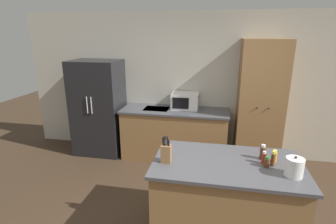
{
  "coord_description": "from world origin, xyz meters",
  "views": [
    {
      "loc": [
        0.09,
        -2.43,
        2.24
      ],
      "look_at": [
        -0.66,
        1.4,
        1.05
      ],
      "focal_mm": 28.0,
      "sensor_mm": 36.0,
      "label": 1
    }
  ],
  "objects_px": {
    "refrigerator": "(99,108)",
    "spice_bottle_pale_salt": "(267,162)",
    "kettle": "(294,167)",
    "microwave": "(185,101)",
    "spice_bottle_tall_dark": "(263,152)",
    "pantry_cabinet": "(260,105)",
    "spice_bottle_amber_oil": "(264,158)",
    "spice_bottle_green_herb": "(273,159)",
    "knife_block": "(166,153)",
    "spice_bottle_short_red": "(274,156)"
  },
  "relations": [
    {
      "from": "spice_bottle_amber_oil",
      "to": "kettle",
      "type": "distance_m",
      "value": 0.32
    },
    {
      "from": "pantry_cabinet",
      "to": "spice_bottle_amber_oil",
      "type": "distance_m",
      "value": 1.85
    },
    {
      "from": "pantry_cabinet",
      "to": "spice_bottle_amber_oil",
      "type": "bearing_deg",
      "value": -96.05
    },
    {
      "from": "spice_bottle_tall_dark",
      "to": "spice_bottle_short_red",
      "type": "xyz_separation_m",
      "value": [
        0.11,
        -0.04,
        -0.02
      ]
    },
    {
      "from": "spice_bottle_pale_salt",
      "to": "kettle",
      "type": "bearing_deg",
      "value": -31.12
    },
    {
      "from": "refrigerator",
      "to": "spice_bottle_amber_oil",
      "type": "xyz_separation_m",
      "value": [
        2.69,
        -1.81,
        0.12
      ]
    },
    {
      "from": "microwave",
      "to": "spice_bottle_tall_dark",
      "type": "bearing_deg",
      "value": -59.72
    },
    {
      "from": "microwave",
      "to": "spice_bottle_pale_salt",
      "type": "height_order",
      "value": "microwave"
    },
    {
      "from": "spice_bottle_amber_oil",
      "to": "knife_block",
      "type": "bearing_deg",
      "value": -170.6
    },
    {
      "from": "refrigerator",
      "to": "spice_bottle_green_herb",
      "type": "relative_size",
      "value": 10.91
    },
    {
      "from": "spice_bottle_green_herb",
      "to": "kettle",
      "type": "relative_size",
      "value": 0.78
    },
    {
      "from": "knife_block",
      "to": "kettle",
      "type": "xyz_separation_m",
      "value": [
        1.23,
        -0.04,
        -0.01
      ]
    },
    {
      "from": "microwave",
      "to": "spice_bottle_tall_dark",
      "type": "distance_m",
      "value": 2.13
    },
    {
      "from": "spice_bottle_green_herb",
      "to": "kettle",
      "type": "distance_m",
      "value": 0.23
    },
    {
      "from": "knife_block",
      "to": "spice_bottle_tall_dark",
      "type": "height_order",
      "value": "knife_block"
    },
    {
      "from": "refrigerator",
      "to": "spice_bottle_tall_dark",
      "type": "distance_m",
      "value": 3.19
    },
    {
      "from": "microwave",
      "to": "spice_bottle_amber_oil",
      "type": "xyz_separation_m",
      "value": [
        1.07,
        -1.94,
        -0.06
      ]
    },
    {
      "from": "refrigerator",
      "to": "spice_bottle_tall_dark",
      "type": "bearing_deg",
      "value": -32.41
    },
    {
      "from": "spice_bottle_tall_dark",
      "to": "spice_bottle_green_herb",
      "type": "xyz_separation_m",
      "value": [
        0.08,
        -0.14,
        -0.0
      ]
    },
    {
      "from": "pantry_cabinet",
      "to": "spice_bottle_green_herb",
      "type": "bearing_deg",
      "value": -93.47
    },
    {
      "from": "spice_bottle_short_red",
      "to": "kettle",
      "type": "height_order",
      "value": "kettle"
    },
    {
      "from": "spice_bottle_green_herb",
      "to": "spice_bottle_pale_salt",
      "type": "bearing_deg",
      "value": -149.37
    },
    {
      "from": "spice_bottle_pale_salt",
      "to": "pantry_cabinet",
      "type": "bearing_deg",
      "value": 84.74
    },
    {
      "from": "kettle",
      "to": "spice_bottle_amber_oil",
      "type": "bearing_deg",
      "value": 139.19
    },
    {
      "from": "refrigerator",
      "to": "microwave",
      "type": "distance_m",
      "value": 1.64
    },
    {
      "from": "knife_block",
      "to": "spice_bottle_amber_oil",
      "type": "relative_size",
      "value": 2.17
    },
    {
      "from": "knife_block",
      "to": "spice_bottle_tall_dark",
      "type": "bearing_deg",
      "value": 15.02
    },
    {
      "from": "pantry_cabinet",
      "to": "spice_bottle_amber_oil",
      "type": "xyz_separation_m",
      "value": [
        -0.19,
        -1.84,
        -0.07
      ]
    },
    {
      "from": "refrigerator",
      "to": "spice_bottle_pale_salt",
      "type": "relative_size",
      "value": 15.8
    },
    {
      "from": "knife_block",
      "to": "spice_bottle_amber_oil",
      "type": "distance_m",
      "value": 1.01
    },
    {
      "from": "spice_bottle_green_herb",
      "to": "refrigerator",
      "type": "bearing_deg",
      "value": 146.28
    },
    {
      "from": "microwave",
      "to": "spice_bottle_tall_dark",
      "type": "xyz_separation_m",
      "value": [
        1.07,
        -1.84,
        -0.05
      ]
    },
    {
      "from": "pantry_cabinet",
      "to": "spice_bottle_green_herb",
      "type": "height_order",
      "value": "pantry_cabinet"
    },
    {
      "from": "knife_block",
      "to": "kettle",
      "type": "distance_m",
      "value": 1.23
    },
    {
      "from": "refrigerator",
      "to": "knife_block",
      "type": "height_order",
      "value": "refrigerator"
    },
    {
      "from": "spice_bottle_tall_dark",
      "to": "spice_bottle_pale_salt",
      "type": "distance_m",
      "value": 0.18
    },
    {
      "from": "knife_block",
      "to": "spice_bottle_green_herb",
      "type": "xyz_separation_m",
      "value": [
        1.07,
        0.13,
        -0.03
      ]
    },
    {
      "from": "refrigerator",
      "to": "spice_bottle_short_red",
      "type": "bearing_deg",
      "value": -31.95
    },
    {
      "from": "spice_bottle_short_red",
      "to": "kettle",
      "type": "xyz_separation_m",
      "value": [
        0.12,
        -0.27,
        0.03
      ]
    },
    {
      "from": "kettle",
      "to": "pantry_cabinet",
      "type": "bearing_deg",
      "value": 91.25
    },
    {
      "from": "spice_bottle_pale_salt",
      "to": "kettle",
      "type": "distance_m",
      "value": 0.26
    },
    {
      "from": "pantry_cabinet",
      "to": "spice_bottle_tall_dark",
      "type": "xyz_separation_m",
      "value": [
        -0.19,
        -1.74,
        -0.06
      ]
    },
    {
      "from": "knife_block",
      "to": "pantry_cabinet",
      "type": "bearing_deg",
      "value": 59.32
    },
    {
      "from": "spice_bottle_amber_oil",
      "to": "spice_bottle_pale_salt",
      "type": "distance_m",
      "value": 0.08
    },
    {
      "from": "spice_bottle_short_red",
      "to": "knife_block",
      "type": "bearing_deg",
      "value": -168.4
    },
    {
      "from": "knife_block",
      "to": "refrigerator",
      "type": "bearing_deg",
      "value": 130.65
    },
    {
      "from": "spice_bottle_green_herb",
      "to": "knife_block",
      "type": "bearing_deg",
      "value": -173.22
    },
    {
      "from": "spice_bottle_tall_dark",
      "to": "spice_bottle_green_herb",
      "type": "bearing_deg",
      "value": -60.76
    },
    {
      "from": "spice_bottle_green_herb",
      "to": "spice_bottle_pale_salt",
      "type": "distance_m",
      "value": 0.08
    },
    {
      "from": "spice_bottle_pale_salt",
      "to": "kettle",
      "type": "xyz_separation_m",
      "value": [
        0.22,
        -0.13,
        0.04
      ]
    }
  ]
}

